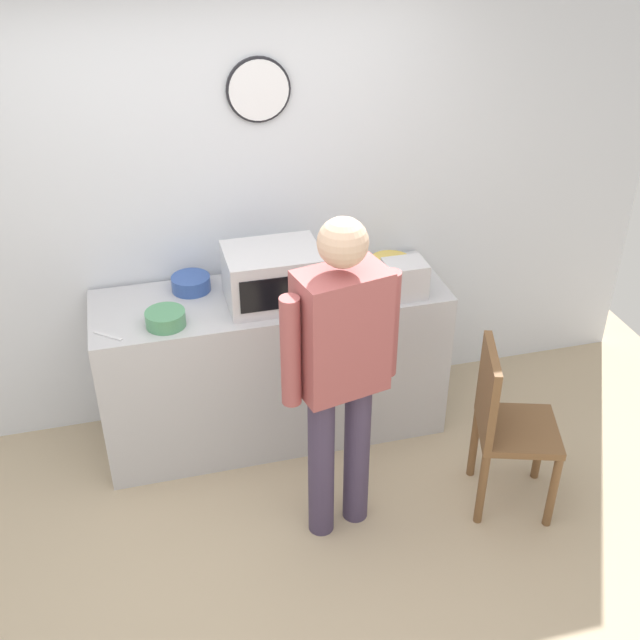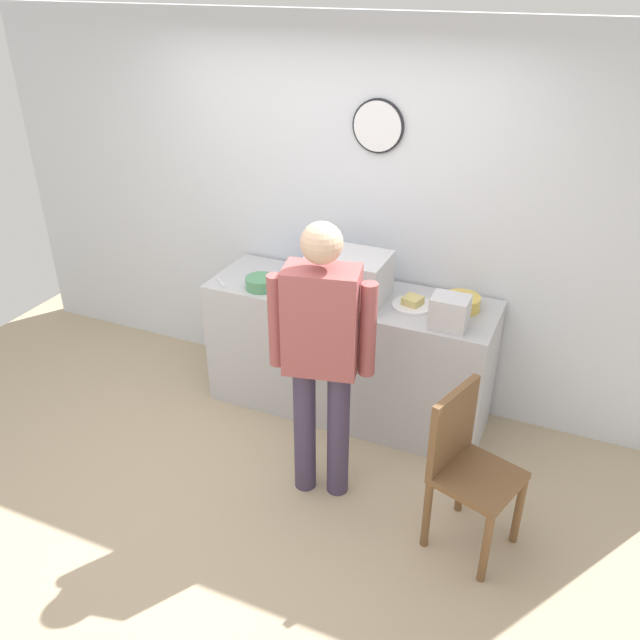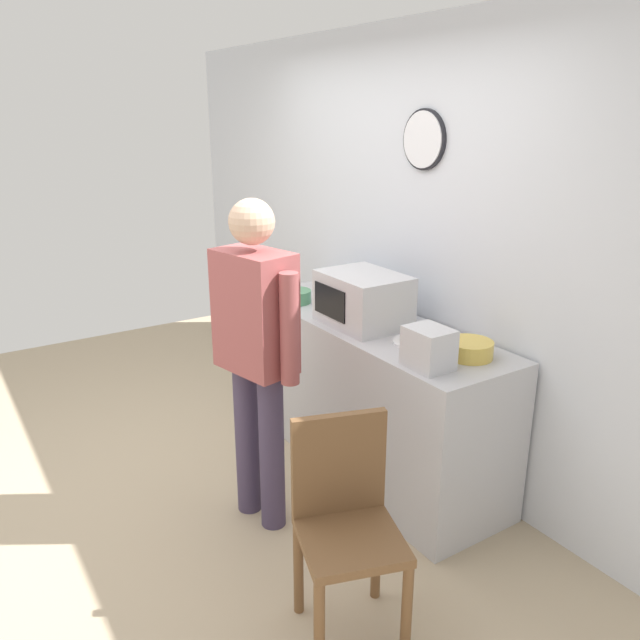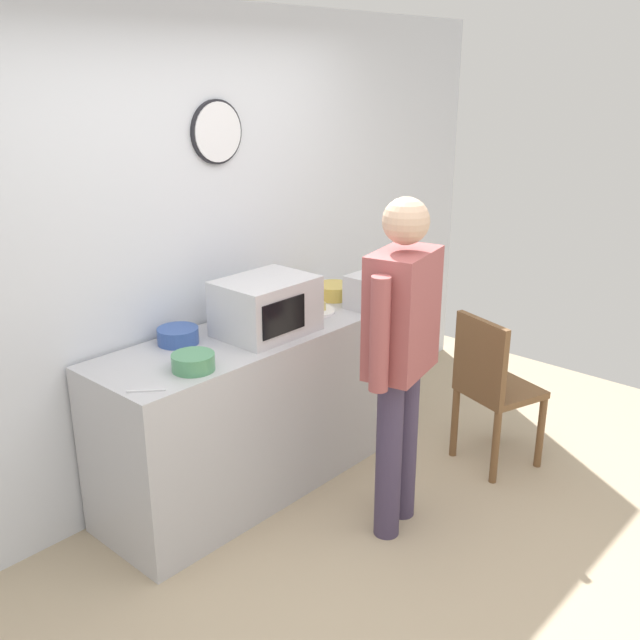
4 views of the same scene
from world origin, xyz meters
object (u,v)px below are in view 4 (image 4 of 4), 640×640
(salad_bowl, at_px, (334,291))
(spoon_utensil, at_px, (146,390))
(cereal_bowl, at_px, (178,336))
(mixing_bowl, at_px, (193,362))
(person_standing, at_px, (401,344))
(microwave, at_px, (266,306))
(sandwich_plate, at_px, (313,309))
(wooden_chair, at_px, (491,385))
(toaster, at_px, (366,291))
(fork_utensil, at_px, (224,323))

(salad_bowl, bearing_deg, spoon_utensil, -169.94)
(salad_bowl, xyz_separation_m, cereal_bowl, (-1.13, 0.09, -0.00))
(mixing_bowl, bearing_deg, person_standing, -42.17)
(spoon_utensil, xyz_separation_m, person_standing, (1.03, -0.63, 0.09))
(spoon_utensil, bearing_deg, cereal_bowl, 38.70)
(microwave, xyz_separation_m, mixing_bowl, (-0.58, -0.11, -0.11))
(microwave, relative_size, sandwich_plate, 1.91)
(wooden_chair, bearing_deg, mixing_bowl, 155.80)
(cereal_bowl, xyz_separation_m, person_standing, (0.57, -1.00, 0.05))
(toaster, xyz_separation_m, wooden_chair, (0.31, -0.70, -0.50))
(salad_bowl, bearing_deg, sandwich_plate, -162.66)
(fork_utensil, xyz_separation_m, wooden_chair, (1.07, -1.10, -0.40))
(fork_utensil, distance_m, wooden_chair, 1.59)
(sandwich_plate, relative_size, cereal_bowl, 1.23)
(cereal_bowl, relative_size, toaster, 0.97)
(mixing_bowl, relative_size, spoon_utensil, 1.21)
(microwave, bearing_deg, sandwich_plate, 6.83)
(fork_utensil, height_order, spoon_utensil, same)
(toaster, height_order, spoon_utensil, toaster)
(salad_bowl, bearing_deg, cereal_bowl, 175.58)
(salad_bowl, relative_size, wooden_chair, 0.25)
(sandwich_plate, relative_size, toaster, 1.19)
(fork_utensil, bearing_deg, salad_bowl, -10.02)
(cereal_bowl, bearing_deg, toaster, -17.57)
(cereal_bowl, relative_size, fork_utensil, 1.25)
(microwave, relative_size, spoon_utensil, 2.94)
(toaster, xyz_separation_m, fork_utensil, (-0.76, 0.40, -0.10))
(spoon_utensil, relative_size, person_standing, 0.10)
(sandwich_plate, xyz_separation_m, mixing_bowl, (-1.01, -0.16, 0.02))
(person_standing, bearing_deg, wooden_chair, -3.28)
(mixing_bowl, xyz_separation_m, wooden_chair, (1.59, -0.72, -0.44))
(microwave, distance_m, toaster, 0.71)
(salad_bowl, height_order, mixing_bowl, salad_bowl)
(salad_bowl, height_order, cereal_bowl, salad_bowl)
(mixing_bowl, bearing_deg, cereal_bowl, 63.30)
(sandwich_plate, distance_m, fork_utensil, 0.54)
(sandwich_plate, xyz_separation_m, person_standing, (-0.27, -0.82, 0.07))
(sandwich_plate, xyz_separation_m, cereal_bowl, (-0.84, 0.18, 0.02))
(wooden_chair, bearing_deg, spoon_utensil, 160.07)
(microwave, bearing_deg, person_standing, -78.86)
(microwave, bearing_deg, wooden_chair, -39.22)
(sandwich_plate, relative_size, person_standing, 0.15)
(salad_bowl, height_order, spoon_utensil, salad_bowl)
(sandwich_plate, bearing_deg, person_standing, -108.14)
(mixing_bowl, relative_size, wooden_chair, 0.22)
(microwave, height_order, cereal_bowl, microwave)
(cereal_bowl, bearing_deg, person_standing, -60.50)
(toaster, bearing_deg, wooden_chair, -66.03)
(mixing_bowl, xyz_separation_m, spoon_utensil, (-0.29, -0.03, -0.04))
(salad_bowl, height_order, person_standing, person_standing)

